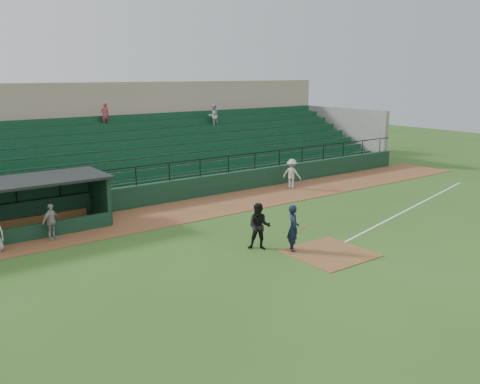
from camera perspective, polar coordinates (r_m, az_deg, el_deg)
ground at (r=21.60m, az=7.97°, el=-6.05°), size 90.00×90.00×0.00m
warning_track at (r=27.59m, az=-3.71°, el=-1.67°), size 40.00×4.00×0.03m
home_plate_dirt at (r=20.93m, az=9.89°, el=-6.70°), size 3.00×3.00×0.03m
foul_line at (r=28.23m, az=17.94°, el=-1.97°), size 17.49×4.44×0.01m
stadium_structure at (r=34.44m, az=-11.47°, el=4.94°), size 38.00×13.08×6.40m
dugout at (r=25.12m, az=-24.83°, el=-1.26°), size 8.90×3.20×2.42m
batter_at_plate at (r=20.74m, az=5.93°, el=-4.01°), size 1.16×0.83×1.92m
umpire at (r=20.83m, az=2.15°, el=-3.85°), size 1.19×1.18×1.93m
runner at (r=31.89m, az=5.78°, el=2.03°), size 1.11×1.36×1.83m
dugout_player_a at (r=23.45m, az=-20.25°, el=-3.11°), size 1.00×0.77×1.57m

